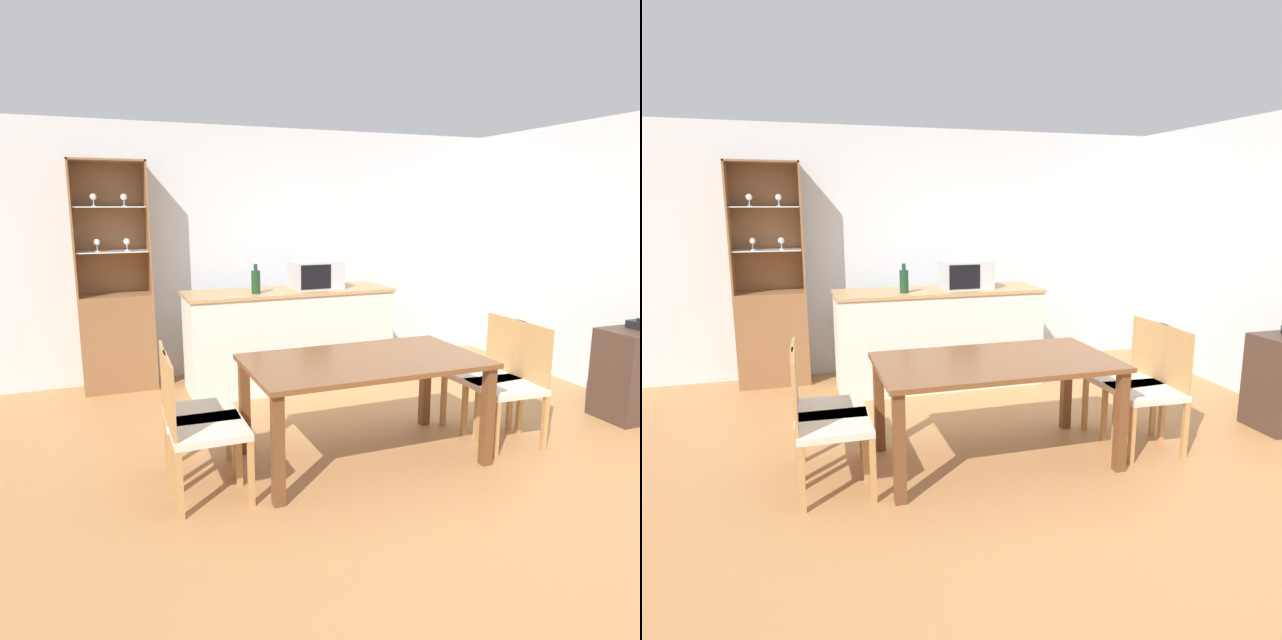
{
  "view_description": "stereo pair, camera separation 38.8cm",
  "coord_description": "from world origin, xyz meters",
  "views": [
    {
      "loc": [
        -1.85,
        -3.3,
        1.77
      ],
      "look_at": [
        -0.15,
        1.0,
        0.83
      ],
      "focal_mm": 32.0,
      "sensor_mm": 36.0,
      "label": 1
    },
    {
      "loc": [
        -1.48,
        -3.42,
        1.77
      ],
      "look_at": [
        -0.15,
        1.0,
        0.83
      ],
      "focal_mm": 32.0,
      "sensor_mm": 36.0,
      "label": 2
    }
  ],
  "objects": [
    {
      "name": "ground_plane",
      "position": [
        0.0,
        0.0,
        0.0
      ],
      "size": [
        18.0,
        18.0,
        0.0
      ],
      "primitive_type": "plane",
      "color": "#B27A47"
    },
    {
      "name": "wall_back",
      "position": [
        0.0,
        2.63,
        1.27
      ],
      "size": [
        6.8,
        0.06,
        2.55
      ],
      "color": "silver",
      "rests_on": "ground_plane"
    },
    {
      "name": "wall_right",
      "position": [
        2.58,
        0.3,
        1.27
      ],
      "size": [
        0.06,
        4.6,
        2.55
      ],
      "color": "silver",
      "rests_on": "ground_plane"
    },
    {
      "name": "kitchen_counter",
      "position": [
        -0.12,
        1.9,
        0.48
      ],
      "size": [
        2.01,
        0.64,
        0.96
      ],
      "color": "silver",
      "rests_on": "ground_plane"
    },
    {
      "name": "display_cabinet",
      "position": [
        -1.69,
        2.42,
        0.64
      ],
      "size": [
        0.67,
        0.38,
        2.17
      ],
      "color": "brown",
      "rests_on": "ground_plane"
    },
    {
      "name": "dining_table",
      "position": [
        -0.18,
        0.1,
        0.64
      ],
      "size": [
        1.62,
        0.91,
        0.73
      ],
      "color": "brown",
      "rests_on": "ground_plane"
    },
    {
      "name": "dining_chair_side_right_near",
      "position": [
        0.97,
        -0.04,
        0.46
      ],
      "size": [
        0.48,
        0.48,
        0.9
      ],
      "rotation": [
        0.0,
        0.0,
        1.51
      ],
      "color": "beige",
      "rests_on": "ground_plane"
    },
    {
      "name": "dining_chair_side_left_far",
      "position": [
        -1.33,
        0.24,
        0.46
      ],
      "size": [
        0.47,
        0.47,
        0.9
      ],
      "rotation": [
        0.0,
        0.0,
        -1.62
      ],
      "color": "beige",
      "rests_on": "ground_plane"
    },
    {
      "name": "dining_chair_side_left_near",
      "position": [
        -1.33,
        -0.04,
        0.46
      ],
      "size": [
        0.46,
        0.46,
        0.9
      ],
      "rotation": [
        0.0,
        0.0,
        -1.58
      ],
      "color": "beige",
      "rests_on": "ground_plane"
    },
    {
      "name": "dining_chair_side_right_far",
      "position": [
        0.97,
        0.24,
        0.46
      ],
      "size": [
        0.48,
        0.48,
        0.9
      ],
      "rotation": [
        0.0,
        0.0,
        1.63
      ],
      "color": "beige",
      "rests_on": "ground_plane"
    },
    {
      "name": "microwave",
      "position": [
        0.16,
        1.9,
        1.09
      ],
      "size": [
        0.47,
        0.37,
        0.27
      ],
      "color": "#B7BABF",
      "rests_on": "kitchen_counter"
    },
    {
      "name": "wine_bottle",
      "position": [
        -0.48,
        1.78,
        1.07
      ],
      "size": [
        0.08,
        0.08,
        0.27
      ],
      "color": "#193D23",
      "rests_on": "kitchen_counter"
    },
    {
      "name": "side_cabinet",
      "position": [
        2.27,
        0.0,
        0.38
      ],
      "size": [
        0.55,
        0.41,
        0.76
      ],
      "color": "#422D23",
      "rests_on": "ground_plane"
    }
  ]
}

